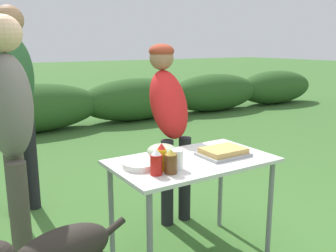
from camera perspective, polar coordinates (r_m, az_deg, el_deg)
name	(u,v)px	position (r m, az deg, el deg)	size (l,w,h in m)	color
shrub_hedge	(34,108)	(6.86, -19.80, 2.57)	(14.40, 0.90, 0.84)	#2D5623
folding_table	(192,170)	(2.58, 3.72, -6.72)	(1.10, 0.64, 0.74)	silver
food_tray	(223,152)	(2.65, 8.43, -3.96)	(0.33, 0.25, 0.06)	#9E9EA3
plate_stack	(140,165)	(2.38, -4.31, -5.92)	(0.22, 0.22, 0.04)	white
mixing_bowl	(162,151)	(2.56, -0.90, -3.85)	(0.21, 0.21, 0.10)	#ADBC99
paper_cup_stack	(177,160)	(2.34, 1.33, -5.16)	(0.08, 0.08, 0.12)	white
ketchup_bottle	(156,163)	(2.24, -1.81, -5.60)	(0.07, 0.07, 0.16)	red
mustard_bottle	(161,157)	(2.31, -1.00, -4.81)	(0.06, 0.06, 0.17)	yellow
beer_bottle	(171,162)	(2.26, 0.43, -5.49)	(0.08, 0.08, 0.15)	brown
standing_person_in_gray_fleece	(169,112)	(3.14, 0.16, 2.21)	(0.34, 0.45, 1.51)	black
standing_person_in_red_jacket	(15,91)	(3.47, -22.29, 4.98)	(0.43, 0.38, 1.82)	black
standing_person_in_dark_puffer	(11,126)	(2.51, -22.75, -0.04)	(0.33, 0.42, 1.68)	#4C473D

